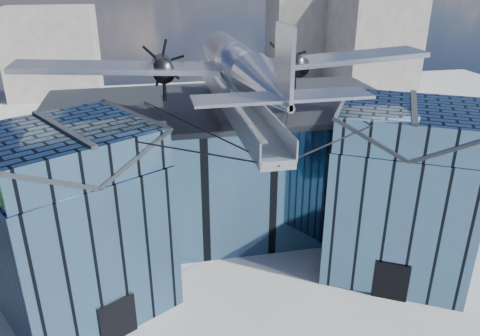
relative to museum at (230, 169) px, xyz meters
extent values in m
plane|color=gray|center=(0.00, -5.82, -5.54)|extent=(120.00, 120.00, 0.00)
cube|color=#436A8A|center=(0.00, 3.18, -0.79)|extent=(28.00, 14.00, 9.50)
cube|color=#292C31|center=(0.00, 3.18, 4.16)|extent=(28.00, 14.00, 0.40)
cube|color=#436A8A|center=(-10.50, -6.82, -0.79)|extent=(11.79, 11.43, 9.50)
cube|color=#436A8A|center=(-10.50, -6.82, 5.06)|extent=(11.56, 11.20, 2.20)
cube|color=#292C31|center=(-12.45, -7.94, 5.06)|extent=(7.98, 9.23, 2.40)
cube|color=#292C31|center=(-8.55, -5.69, 5.06)|extent=(7.98, 9.23, 2.40)
cube|color=#292C31|center=(-10.50, -6.82, 6.21)|extent=(4.30, 7.10, 0.18)
cube|color=black|center=(-8.48, -10.33, -4.24)|extent=(2.03, 1.32, 2.60)
cube|color=black|center=(-6.60, -4.57, -0.79)|extent=(0.34, 0.34, 9.50)
cube|color=#436A8A|center=(10.50, -6.82, -0.79)|extent=(11.79, 11.43, 9.50)
cube|color=#436A8A|center=(10.50, -6.82, 5.06)|extent=(11.56, 11.20, 2.20)
cube|color=#292C31|center=(8.55, -5.69, 5.06)|extent=(7.98, 9.23, 2.40)
cube|color=#292C31|center=(12.45, -7.94, 5.06)|extent=(7.98, 9.23, 2.40)
cube|color=#292C31|center=(10.50, -6.82, 6.21)|extent=(4.30, 7.10, 0.18)
cube|color=black|center=(8.48, -10.33, -4.24)|extent=(2.03, 1.32, 2.60)
cube|color=black|center=(6.60, -4.57, -0.79)|extent=(0.34, 0.34, 9.50)
cube|color=#8E949A|center=(0.00, -2.32, 5.56)|extent=(1.80, 21.00, 0.50)
cube|color=#8E949A|center=(-0.90, -2.32, 6.21)|extent=(0.08, 21.00, 1.10)
cube|color=#8E949A|center=(0.90, -2.32, 6.21)|extent=(0.08, 21.00, 1.10)
cylinder|color=#8E949A|center=(0.00, 7.18, 4.89)|extent=(0.44, 0.44, 1.35)
cylinder|color=#8E949A|center=(0.00, 1.18, 4.89)|extent=(0.44, 0.44, 1.35)
cylinder|color=#8E949A|center=(0.00, -2.82, 4.89)|extent=(0.44, 0.44, 1.35)
cylinder|color=#8E949A|center=(0.00, -1.82, 6.51)|extent=(0.70, 0.70, 1.40)
cylinder|color=black|center=(-5.25, -9.82, 5.86)|extent=(10.55, 6.08, 0.69)
cylinder|color=black|center=(5.25, -9.82, 5.86)|extent=(10.55, 6.08, 0.69)
cylinder|color=black|center=(-3.00, -4.32, 5.01)|extent=(6.09, 17.04, 1.19)
cylinder|color=black|center=(3.00, -4.32, 5.01)|extent=(6.09, 17.04, 1.19)
cylinder|color=#ADB2BB|center=(0.00, -1.82, 8.46)|extent=(2.50, 11.00, 2.50)
sphere|color=#ADB2BB|center=(0.00, 3.68, 8.46)|extent=(2.50, 2.50, 2.50)
cube|color=black|center=(0.00, 2.68, 9.15)|extent=(1.60, 1.40, 0.50)
cone|color=#ADB2BB|center=(0.00, -10.82, 8.76)|extent=(2.50, 7.00, 2.50)
cube|color=#ADB2BB|center=(0.00, -13.12, 10.36)|extent=(0.18, 2.40, 3.40)
cube|color=#ADB2BB|center=(0.00, -13.02, 8.96)|extent=(8.00, 1.80, 0.14)
cube|color=#ADB2BB|center=(-7.00, -0.82, 8.16)|extent=(14.00, 3.20, 1.08)
cylinder|color=black|center=(-4.60, -0.22, 7.91)|extent=(1.44, 3.20, 1.44)
cone|color=black|center=(-4.60, 1.58, 7.91)|extent=(0.70, 0.70, 0.70)
cube|color=black|center=(-4.60, 1.73, 7.91)|extent=(1.05, 0.06, 3.33)
cube|color=black|center=(-4.60, 1.73, 7.91)|extent=(2.53, 0.06, 2.53)
cube|color=black|center=(-4.60, 1.73, 7.91)|extent=(3.33, 0.06, 1.05)
cylinder|color=black|center=(-4.60, -0.82, 6.69)|extent=(0.24, 0.24, 1.75)
cube|color=#ADB2BB|center=(7.00, -0.82, 8.16)|extent=(14.00, 3.20, 1.08)
cylinder|color=black|center=(4.60, -0.22, 7.91)|extent=(1.44, 3.20, 1.44)
cone|color=black|center=(4.60, 1.58, 7.91)|extent=(0.70, 0.70, 0.70)
cube|color=black|center=(4.60, 1.73, 7.91)|extent=(1.05, 0.06, 3.33)
cube|color=black|center=(4.60, 1.73, 7.91)|extent=(2.53, 0.06, 2.53)
cube|color=black|center=(4.60, 1.73, 7.91)|extent=(3.33, 0.06, 1.05)
cylinder|color=black|center=(4.60, -0.82, 6.69)|extent=(0.24, 0.24, 1.75)
cube|color=gray|center=(32.00, 42.18, 3.46)|extent=(12.00, 14.00, 18.00)
cube|color=gray|center=(-20.00, 49.18, 1.46)|extent=(14.00, 10.00, 14.00)
cube|color=gray|center=(22.00, 52.18, 7.46)|extent=(9.00, 9.00, 26.00)
cylinder|color=#302213|center=(20.58, -0.93, -4.05)|extent=(0.50, 0.50, 2.98)
sphere|color=#1B4217|center=(20.58, -0.93, -1.39)|extent=(4.75, 4.75, 3.89)
camera|label=1|loc=(-5.94, -32.35, 14.23)|focal=35.00mm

